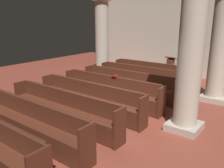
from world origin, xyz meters
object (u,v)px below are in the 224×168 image
(pew_row_1, at_px, (142,77))
(pew_row_3, at_px, (110,89))
(pew_row_4, at_px, (89,97))
(pew_row_0, at_px, (154,73))
(pew_row_2, at_px, (128,83))
(pillar_far_side, at_px, (102,35))
(pillar_aisle_rear, at_px, (191,52))
(pew_row_5, at_px, (63,107))
(pillar_aisle_side, at_px, (221,43))
(lectern, at_px, (170,70))
(hymn_book, at_px, (115,76))
(pew_row_6, at_px, (29,120))

(pew_row_1, distance_m, pew_row_3, 2.08)
(pew_row_4, bearing_deg, pew_row_0, 90.00)
(pew_row_2, distance_m, pillar_far_side, 3.53)
(pew_row_0, relative_size, pew_row_1, 1.00)
(pillar_far_side, relative_size, pillar_aisle_rear, 1.00)
(pew_row_4, relative_size, pew_row_5, 1.00)
(pew_row_3, height_order, pew_row_4, same)
(pillar_aisle_side, height_order, pillar_aisle_rear, same)
(pew_row_5, height_order, pillar_far_side, pillar_far_side)
(pew_row_2, xyz_separation_m, pew_row_5, (0.00, -3.11, 0.00))
(pillar_aisle_rear, xyz_separation_m, lectern, (-2.49, 4.69, -1.55))
(pew_row_1, xyz_separation_m, hymn_book, (0.07, -1.88, 0.43))
(pew_row_6, xyz_separation_m, pillar_aisle_side, (2.71, 5.55, 1.51))
(pew_row_6, bearing_deg, pew_row_5, 90.00)
(pew_row_1, xyz_separation_m, pillar_far_side, (-2.66, 0.72, 1.51))
(pillar_aisle_side, distance_m, pillar_far_side, 5.37)
(pew_row_2, bearing_deg, pew_row_5, -90.00)
(pew_row_1, relative_size, hymn_book, 17.71)
(pew_row_2, height_order, hymn_book, hymn_book)
(pillar_aisle_side, relative_size, lectern, 3.57)
(pew_row_4, bearing_deg, pew_row_1, 90.00)
(pew_row_3, distance_m, pillar_far_side, 4.14)
(pillar_aisle_rear, bearing_deg, pew_row_2, 152.27)
(pew_row_4, bearing_deg, pillar_aisle_side, 52.09)
(pew_row_1, xyz_separation_m, pillar_aisle_side, (2.71, 0.36, 1.51))
(pew_row_1, bearing_deg, pillar_aisle_side, 7.63)
(pew_row_4, xyz_separation_m, pillar_aisle_rear, (2.71, 0.65, 1.51))
(pew_row_4, height_order, pew_row_5, same)
(hymn_book, bearing_deg, pillar_aisle_side, 40.39)
(pew_row_0, height_order, pillar_aisle_rear, pillar_aisle_rear)
(pew_row_1, bearing_deg, lectern, 84.36)
(pew_row_2, height_order, pew_row_5, same)
(pew_row_5, distance_m, pillar_far_side, 5.75)
(pew_row_1, xyz_separation_m, pew_row_3, (0.00, -2.08, 0.00))
(pew_row_2, height_order, pillar_aisle_side, pillar_aisle_side)
(pillar_far_side, xyz_separation_m, hymn_book, (2.72, -2.61, -1.08))
(pew_row_5, bearing_deg, pew_row_0, 90.00)
(pew_row_4, bearing_deg, pillar_aisle_rear, 13.56)
(pew_row_0, height_order, pillar_far_side, pillar_far_side)
(pillar_aisle_rear, bearing_deg, pillar_far_side, 149.30)
(pillar_far_side, relative_size, lectern, 3.57)
(pew_row_5, relative_size, pillar_aisle_side, 0.98)
(pew_row_0, height_order, lectern, lectern)
(pillar_aisle_side, bearing_deg, pillar_aisle_rear, -90.00)
(pew_row_3, bearing_deg, pew_row_6, -90.00)
(pew_row_1, height_order, pew_row_3, same)
(pew_row_0, distance_m, hymn_book, 2.95)
(pew_row_2, bearing_deg, pillar_aisle_side, 27.36)
(pew_row_3, relative_size, pillar_aisle_rear, 0.98)
(pew_row_0, xyz_separation_m, pew_row_2, (0.00, -2.08, 0.00))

